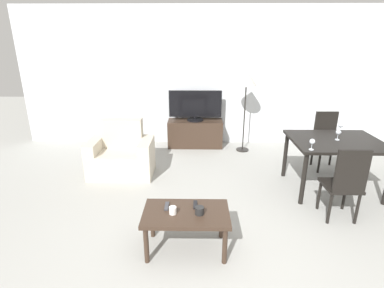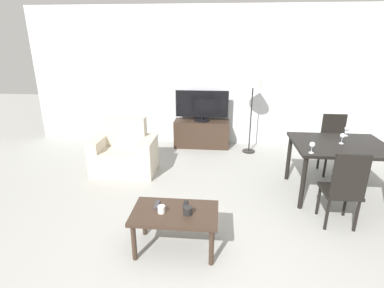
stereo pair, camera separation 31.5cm
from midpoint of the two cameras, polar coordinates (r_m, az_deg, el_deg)
The scene contains 17 objects.
ground_plane at distance 2.99m, azimuth 2.11°, elevation -25.28°, with size 18.00×18.00×0.00m, color #9E9E99.
wall_back at distance 6.12m, azimuth 1.57°, elevation 12.51°, with size 7.53×0.06×2.70m.
armchair at distance 4.98m, azimuth -15.03°, elevation -2.21°, with size 1.00×0.64×0.88m.
tv_stand at distance 6.07m, azimuth -0.88°, elevation 2.02°, with size 1.09×0.42×0.54m.
tv at distance 5.92m, azimuth -0.91°, elevation 7.30°, with size 1.03×0.32×0.60m.
coffee_table at distance 3.13m, azimuth -4.10°, elevation -13.79°, with size 0.87×0.52×0.45m.
dining_table at distance 4.59m, azimuth 23.94°, elevation -0.35°, with size 1.22×0.98×0.76m.
dining_chair_near at distance 3.88m, azimuth 25.08°, elevation -6.58°, with size 0.40×0.40×0.95m.
dining_chair_far at distance 5.42m, azimuth 22.68°, elevation 0.98°, with size 0.40×0.40×0.95m.
floor_lamp at distance 5.65m, azimuth 8.74°, elevation 11.70°, with size 0.38×0.38×1.55m.
remote_primary at distance 3.19m, azimuth -7.72°, elevation -11.71°, with size 0.04×0.15×0.02m.
remote_secondary at distance 3.19m, azimuth -2.25°, elevation -11.54°, with size 0.04×0.15×0.02m.
cup_white_near at distance 3.07m, azimuth -6.70°, elevation -12.51°, with size 0.07×0.07×0.07m.
cup_colored_far at distance 3.04m, azimuth -1.60°, elevation -12.62°, with size 0.09×0.09×0.08m.
wine_glass_left at distance 4.93m, azimuth 24.85°, elevation 3.13°, with size 0.07×0.07×0.15m.
wine_glass_center at distance 4.54m, azimuth 24.34°, elevation 1.92°, with size 0.07×0.07×0.15m.
wine_glass_right at distance 4.01m, azimuth 19.87°, elevation 0.30°, with size 0.07×0.07×0.15m.
Camera 1 is at (-0.22, -2.12, 2.11)m, focal length 28.00 mm.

